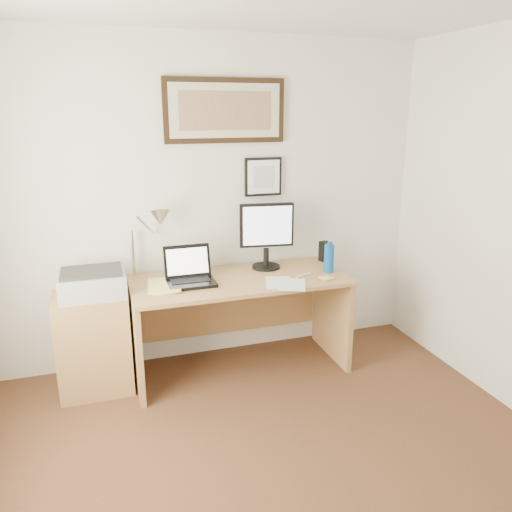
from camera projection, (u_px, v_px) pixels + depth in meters
name	position (u px, v px, depth m)	size (l,w,h in m)	color
wall_back	(207.00, 204.00, 3.87)	(3.50, 0.02, 2.50)	white
side_cabinet	(94.00, 342.00, 3.55)	(0.50, 0.40, 0.73)	#A17543
water_bottle	(329.00, 258.00, 3.83)	(0.08, 0.08, 0.22)	#0C4F9E
bottle_cap	(330.00, 243.00, 3.80)	(0.04, 0.04, 0.02)	#0C4F9E
speaker	(324.00, 251.00, 4.13)	(0.07, 0.06, 0.16)	black
paper_sheet_a	(279.00, 282.00, 3.62)	(0.19, 0.27, 0.00)	white
paper_sheet_b	(292.00, 285.00, 3.57)	(0.19, 0.27, 0.00)	white
sticky_pad	(327.00, 278.00, 3.70)	(0.09, 0.09, 0.01)	#E9CF6E
marker_pen	(304.00, 275.00, 3.76)	(0.02, 0.02, 0.14)	white
book	(148.00, 287.00, 3.50)	(0.23, 0.31, 0.02)	#EDEC6F
desk	(237.00, 304.00, 3.86)	(1.60, 0.70, 0.75)	#A17543
laptop	(190.00, 275.00, 3.61)	(0.34, 0.29, 0.26)	black
lcd_monitor	(267.00, 233.00, 3.87)	(0.42, 0.22, 0.52)	black
printer	(92.00, 283.00, 3.41)	(0.44, 0.34, 0.18)	#ADADB0
desk_lamp	(158.00, 221.00, 3.59)	(0.29, 0.27, 0.53)	silver
picture_large	(225.00, 111.00, 3.69)	(0.92, 0.04, 0.47)	black
picture_small	(263.00, 177.00, 3.92)	(0.30, 0.03, 0.30)	black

